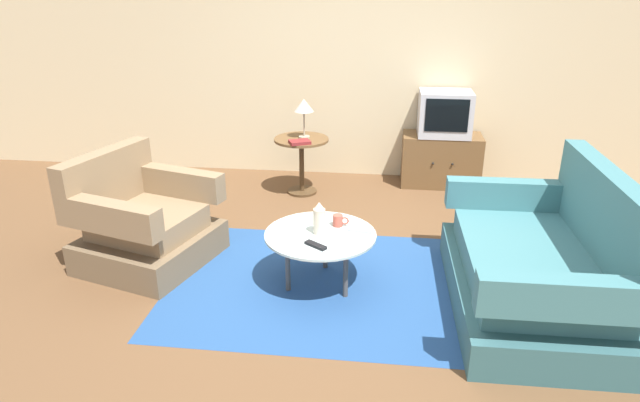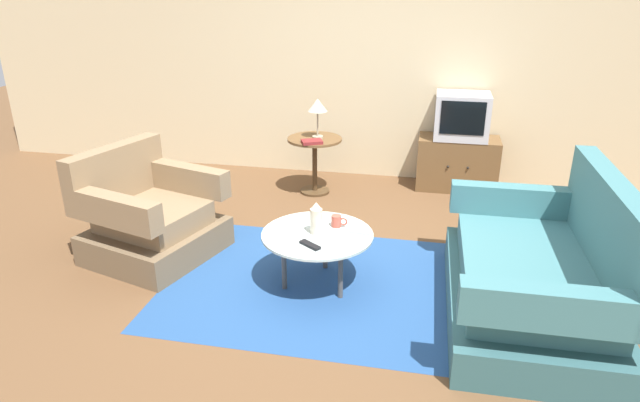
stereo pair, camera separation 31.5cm
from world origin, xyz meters
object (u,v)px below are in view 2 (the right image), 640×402
(coffee_table, at_px, (317,238))
(tv_stand, at_px, (457,163))
(book, at_px, (312,142))
(mug, at_px, (337,221))
(television, at_px, (462,116))
(table_lamp, at_px, (318,107))
(armchair, at_px, (149,219))
(couch, at_px, (540,277))
(tv_remote_dark, at_px, (310,245))
(vase, at_px, (316,218))
(tv_remote_silver, at_px, (358,232))
(side_table, at_px, (315,153))

(coffee_table, xyz_separation_m, tv_stand, (1.03, 2.23, -0.10))
(coffee_table, height_order, book, book)
(mug, height_order, book, book)
(television, height_order, book, television)
(table_lamp, bearing_deg, armchair, -122.60)
(couch, bearing_deg, tv_remote_dark, 92.07)
(mug, xyz_separation_m, book, (-0.51, 1.48, 0.15))
(armchair, relative_size, tv_stand, 1.36)
(couch, bearing_deg, armchair, 82.48)
(mug, xyz_separation_m, tv_remote_dark, (-0.12, -0.35, -0.03))
(television, distance_m, vase, 2.47)
(armchair, bearing_deg, vase, 97.95)
(coffee_table, distance_m, mug, 0.20)
(vase, relative_size, mug, 2.01)
(armchair, height_order, vase, armchair)
(table_lamp, distance_m, vase, 1.90)
(couch, relative_size, tv_remote_silver, 9.49)
(couch, xyz_separation_m, side_table, (-1.89, 1.95, 0.12))
(couch, distance_m, tv_remote_silver, 1.23)
(tv_remote_dark, bearing_deg, tv_remote_silver, 79.33)
(couch, distance_m, tv_stand, 2.41)
(television, bearing_deg, tv_remote_dark, -112.96)
(table_lamp, height_order, tv_remote_silver, table_lamp)
(couch, distance_m, vase, 1.51)
(couch, relative_size, vase, 6.88)
(tv_stand, bearing_deg, couch, -79.05)
(tv_stand, relative_size, vase, 3.45)
(mug, distance_m, book, 1.57)
(couch, xyz_separation_m, television, (-0.46, 2.36, 0.48))
(couch, bearing_deg, mug, 77.80)
(book, bearing_deg, mug, -95.40)
(tv_remote_silver, relative_size, book, 0.73)
(mug, relative_size, book, 0.50)
(coffee_table, bearing_deg, tv_remote_dark, -91.70)
(tv_stand, height_order, vase, vase)
(tv_stand, bearing_deg, tv_remote_dark, -112.98)
(vase, bearing_deg, couch, -5.20)
(couch, xyz_separation_m, vase, (-1.49, 0.14, 0.22))
(television, distance_m, tv_remote_dark, 2.67)
(television, relative_size, tv_remote_silver, 3.09)
(television, bearing_deg, coffee_table, -114.72)
(tv_remote_silver, distance_m, book, 1.71)
(couch, height_order, television, television)
(coffee_table, xyz_separation_m, book, (-0.39, 1.62, 0.22))
(tv_remote_dark, xyz_separation_m, tv_remote_silver, (0.28, 0.27, 0.00))
(table_lamp, bearing_deg, tv_remote_silver, -69.50)
(mug, height_order, tv_remote_dark, mug)
(vase, distance_m, book, 1.67)
(mug, bearing_deg, vase, -130.58)
(vase, bearing_deg, television, 65.11)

